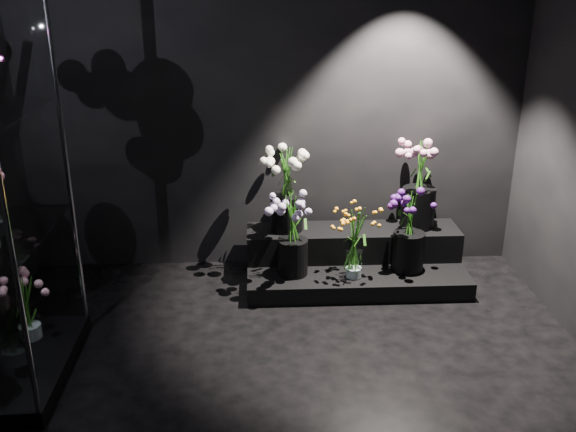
{
  "coord_description": "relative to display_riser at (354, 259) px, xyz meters",
  "views": [
    {
      "loc": [
        -0.14,
        -3.03,
        2.36
      ],
      "look_at": [
        0.08,
        1.2,
        0.72
      ],
      "focal_mm": 40.0,
      "sensor_mm": 36.0,
      "label": 1
    }
  ],
  "objects": [
    {
      "name": "wall_back",
      "position": [
        -0.63,
        0.34,
        1.24
      ],
      "size": [
        4.0,
        0.0,
        4.0
      ],
      "primitive_type": "plane",
      "rotation": [
        1.57,
        0.0,
        0.0
      ],
      "color": "black",
      "rests_on": "floor"
    },
    {
      "name": "bouquet_purple",
      "position": [
        0.39,
        -0.18,
        0.33
      ],
      "size": [
        0.34,
        0.34,
        0.63
      ],
      "rotation": [
        0.0,
        0.0,
        0.07
      ],
      "color": "black",
      "rests_on": "display_riser"
    },
    {
      "name": "bouquet_cream_roses",
      "position": [
        -0.54,
        0.11,
        0.61
      ],
      "size": [
        0.48,
        0.48,
        0.67
      ],
      "rotation": [
        0.0,
        0.0,
        -0.24
      ],
      "color": "black",
      "rests_on": "display_riser"
    },
    {
      "name": "bouquet_orange_bells",
      "position": [
        -0.05,
        -0.29,
        0.27
      ],
      "size": [
        0.33,
        0.33,
        0.56
      ],
      "rotation": [
        0.0,
        0.0,
        -0.43
      ],
      "color": "white",
      "rests_on": "display_riser"
    },
    {
      "name": "bouquet_pink_roses",
      "position": [
        0.53,
        0.13,
        0.61
      ],
      "size": [
        0.36,
        0.36,
        0.7
      ],
      "rotation": [
        0.0,
        0.0,
        0.06
      ],
      "color": "black",
      "rests_on": "display_riser"
    },
    {
      "name": "bouquet_case_base_pink",
      "position": [
        -2.26,
        -0.99,
        0.19
      ],
      "size": [
        0.32,
        0.32,
        0.45
      ],
      "rotation": [
        0.0,
        0.0,
        0.06
      ],
      "color": "white",
      "rests_on": "display_case"
    },
    {
      "name": "floor",
      "position": [
        -0.63,
        -1.66,
        -0.16
      ],
      "size": [
        4.0,
        4.0,
        0.0
      ],
      "primitive_type": "plane",
      "color": "black",
      "rests_on": "ground"
    },
    {
      "name": "bouquet_lilac",
      "position": [
        -0.51,
        -0.21,
        0.35
      ],
      "size": [
        0.43,
        0.43,
        0.63
      ],
      "rotation": [
        0.0,
        0.0,
        -0.22
      ],
      "color": "black",
      "rests_on": "display_riser"
    },
    {
      "name": "display_riser",
      "position": [
        0.0,
        0.0,
        0.0
      ],
      "size": [
        1.72,
        0.77,
        0.38
      ],
      "color": "black",
      "rests_on": "floor"
    }
  ]
}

